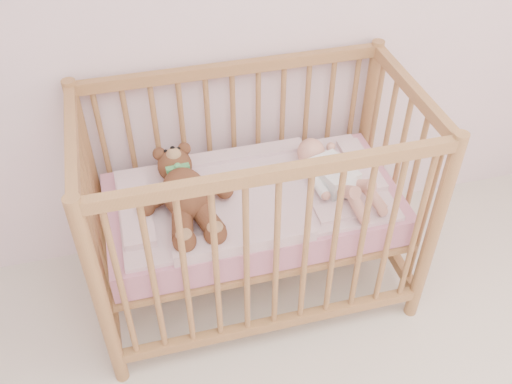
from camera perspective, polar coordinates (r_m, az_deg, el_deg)
name	(u,v)px	position (r m, az deg, el deg)	size (l,w,h in m)	color
crib	(253,206)	(2.41, -0.30, -1.37)	(1.36, 0.76, 1.00)	#A77847
mattress	(253,208)	(2.42, -0.30, -1.63)	(1.22, 0.62, 0.13)	#C87C89
blanket	(253,195)	(2.37, -0.30, -0.31)	(1.10, 0.58, 0.06)	pink
baby	(333,171)	(2.39, 7.74, 2.10)	(0.26, 0.54, 0.13)	white
teddy_bear	(186,194)	(2.26, -7.06, -0.22)	(0.41, 0.58, 0.16)	brown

